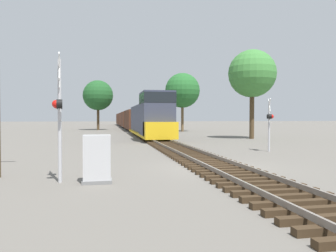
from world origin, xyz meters
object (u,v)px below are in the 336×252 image
at_px(crossing_signal_near, 59,109).
at_px(relay_cabinet, 97,159).
at_px(crossing_signal_far, 270,119).
at_px(freight_train, 129,119).
at_px(tree_far_right, 252,74).
at_px(tree_mid_background, 182,91).
at_px(tree_deep_background, 98,95).

height_order(crossing_signal_near, relay_cabinet, crossing_signal_near).
xyz_separation_m(crossing_signal_near, relay_cabinet, (1.24, -0.32, -1.66)).
xyz_separation_m(crossing_signal_near, crossing_signal_far, (11.84, 8.08, -0.34)).
bearing_deg(crossing_signal_near, crossing_signal_far, 117.07).
bearing_deg(freight_train, tree_far_right, -74.54).
height_order(tree_mid_background, tree_deep_background, tree_mid_background).
bearing_deg(tree_mid_background, freight_train, 112.25).
xyz_separation_m(relay_cabinet, tree_deep_background, (-1.16, 49.04, 5.42)).
height_order(freight_train, crossing_signal_near, freight_train).
xyz_separation_m(crossing_signal_far, tree_deep_background, (-11.76, 40.64, 4.10)).
relative_size(crossing_signal_near, tree_deep_background, 0.48).
relative_size(crossing_signal_near, tree_mid_background, 0.46).
bearing_deg(relay_cabinet, freight_train, 85.09).
xyz_separation_m(freight_train, tree_far_right, (10.17, -36.78, 4.82)).
bearing_deg(crossing_signal_near, tree_deep_background, 172.66).
bearing_deg(crossing_signal_near, tree_mid_background, 153.92).
distance_m(relay_cabinet, tree_deep_background, 49.35).
height_order(crossing_signal_near, tree_deep_background, tree_deep_background).
xyz_separation_m(crossing_signal_near, tree_far_right, (16.35, 20.34, 4.26)).
bearing_deg(tree_deep_background, tree_mid_background, -34.99).
relative_size(crossing_signal_near, crossing_signal_far, 1.25).
height_order(crossing_signal_far, tree_deep_background, tree_deep_background).
xyz_separation_m(relay_cabinet, tree_mid_background, (12.19, 39.69, 5.73)).
bearing_deg(relay_cabinet, crossing_signal_far, 38.40).
height_order(crossing_signal_far, relay_cabinet, crossing_signal_far).
bearing_deg(tree_deep_background, freight_train, 54.05).
bearing_deg(relay_cabinet, tree_deep_background, 91.35).
bearing_deg(tree_far_right, tree_mid_background, 98.71).
bearing_deg(crossing_signal_near, freight_train, 166.58).
bearing_deg(tree_mid_background, relay_cabinet, -107.07).
height_order(crossing_signal_near, tree_mid_background, tree_mid_background).
distance_m(crossing_signal_far, tree_deep_background, 42.50).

